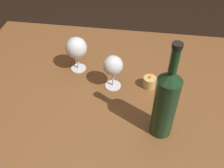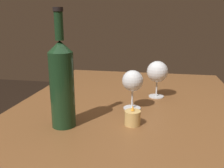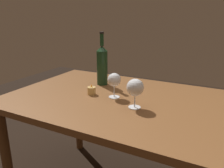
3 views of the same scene
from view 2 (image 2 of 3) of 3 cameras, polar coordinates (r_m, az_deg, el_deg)
dining_table at (r=1.00m, az=3.99°, el=-10.20°), size 1.30×0.90×0.74m
wine_glass_left at (r=0.92m, az=4.80°, el=0.55°), size 0.08×0.08×0.15m
wine_glass_right at (r=1.08m, az=10.48°, el=2.73°), size 0.09×0.09×0.16m
wine_bottle at (r=0.77m, az=-11.56°, el=0.34°), size 0.08×0.08×0.37m
votive_candle at (r=0.80m, az=4.79°, el=-7.92°), size 0.05×0.05×0.07m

